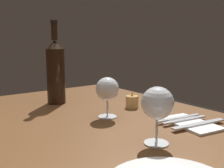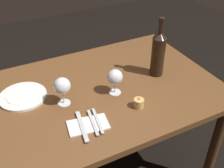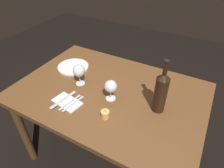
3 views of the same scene
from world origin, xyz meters
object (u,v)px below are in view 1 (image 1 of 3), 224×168
Objects in this scene: votive_candle at (132,102)px; fork_inner at (185,120)px; wine_bottle at (56,71)px; folded_napkin at (191,123)px; wine_glass_left at (107,90)px; table_knife at (199,124)px; fork_outer at (179,118)px; wine_glass_right at (157,104)px.

votive_candle reaches higher than fork_inner.
fork_inner is at bearing 23.76° from wine_bottle.
fork_inner reaches higher than folded_napkin.
wine_bottle is 0.60m from folded_napkin.
wine_glass_left is 0.32m from table_knife.
wine_glass_left is 0.81× the size of fork_outer.
wine_bottle is 5.28× the size of votive_candle.
wine_bottle is (-0.31, -0.05, 0.04)m from wine_glass_left.
fork_outer and table_knife have the same top height.
wine_glass_right is (0.28, -0.04, 0.01)m from wine_glass_left.
wine_glass_left is 0.31m from wine_bottle.
folded_napkin is 0.03m from table_knife.
fork_inner is (-0.07, 0.21, -0.10)m from wine_glass_right.
fork_outer is at bearing 2.29° from votive_candle.
wine_bottle is at bearing -139.57° from votive_candle.
folded_napkin is 0.97× the size of table_knife.
wine_glass_left is 0.93× the size of wine_glass_right.
votive_candle reaches higher than table_knife.
wine_glass_left is 0.69× the size of table_knife.
wine_glass_right is 0.58m from wine_bottle.
wine_glass_left is 0.41× the size of wine_bottle.
wine_glass_right is at bearing -65.26° from fork_outer.
fork_inner and fork_outer have the same top height.
wine_glass_right is at bearing -7.73° from wine_glass_left.
fork_inner is at bearing -180.00° from table_knife.
folded_napkin is at bearing 22.77° from wine_bottle.
folded_napkin is 1.14× the size of fork_outer.
wine_glass_right is 0.39m from votive_candle.
wine_bottle reaches higher than fork_inner.
wine_glass_right is at bearing -85.66° from table_knife.
wine_bottle is 0.57m from fork_inner.
fork_inner is at bearing 0.00° from fork_outer.
wine_glass_left is at bearing -146.79° from table_knife.
votive_candle is at bearing -178.12° from folded_napkin.
folded_napkin is at bearing 0.00° from fork_outer.
votive_candle is at bearing 107.99° from wine_glass_left.
table_knife is (0.26, 0.17, -0.09)m from wine_glass_left.
wine_glass_left reaches higher than fork_inner.
table_knife is (0.06, 0.00, 0.00)m from fork_inner.
wine_glass_left is at bearing -140.30° from fork_inner.
folded_napkin is (0.23, 0.17, -0.10)m from wine_glass_left.
fork_outer is at bearing 180.00° from fork_inner.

